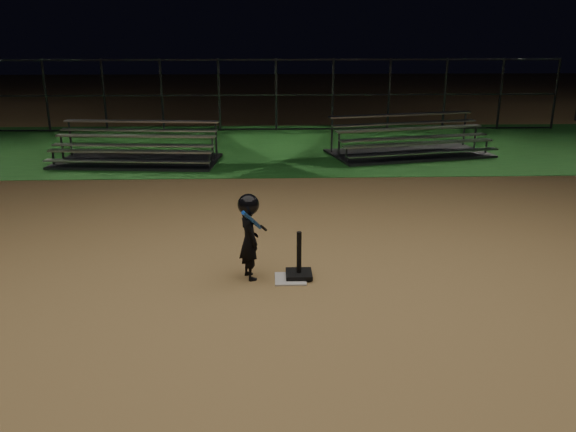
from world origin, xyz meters
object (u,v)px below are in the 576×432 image
object	(u,v)px
batting_tee	(299,268)
bleacher_right	(409,147)
child_batter	(249,234)
bleacher_left	(137,155)
home_plate	(290,279)

from	to	relation	value
batting_tee	bleacher_right	distance (m)	9.29
batting_tee	child_batter	bearing A→B (deg)	178.56
child_batter	bleacher_right	xyz separation A→B (m)	(4.35, 8.53, -0.45)
bleacher_left	bleacher_right	world-z (taller)	bleacher_right
home_plate	batting_tee	xyz separation A→B (m)	(0.13, 0.07, 0.13)
bleacher_left	batting_tee	bearing A→B (deg)	-57.86
home_plate	batting_tee	distance (m)	0.20
child_batter	bleacher_left	size ratio (longest dim) A/B	0.28
batting_tee	bleacher_right	world-z (taller)	bleacher_right
home_plate	bleacher_right	bearing A→B (deg)	66.42
batting_tee	child_batter	world-z (taller)	child_batter
bleacher_left	child_batter	bearing A→B (deg)	-62.15
home_plate	batting_tee	bearing A→B (deg)	29.96
bleacher_left	bleacher_right	size ratio (longest dim) A/B	0.93
batting_tee	home_plate	bearing A→B (deg)	-150.04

